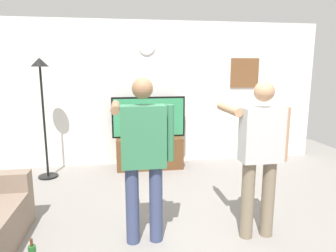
{
  "coord_description": "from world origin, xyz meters",
  "views": [
    {
      "loc": [
        -0.7,
        -2.85,
        1.84
      ],
      "look_at": [
        -0.06,
        1.2,
        1.05
      ],
      "focal_mm": 32.47,
      "sensor_mm": 36.0,
      "label": 1
    }
  ],
  "objects_px": {
    "person_standing_nearer_lamp": "(143,151)",
    "person_standing_nearer_couch": "(260,151)",
    "television": "(149,117)",
    "tv_stand": "(149,152)",
    "wall_clock": "(147,46)",
    "floor_lamp": "(42,94)",
    "framed_picture": "(244,73)"
  },
  "relations": [
    {
      "from": "person_standing_nearer_lamp",
      "to": "person_standing_nearer_couch",
      "type": "relative_size",
      "value": 1.02
    },
    {
      "from": "television",
      "to": "person_standing_nearer_couch",
      "type": "xyz_separation_m",
      "value": [
        0.93,
        -2.58,
        0.02
      ]
    },
    {
      "from": "tv_stand",
      "to": "television",
      "type": "height_order",
      "value": "television"
    },
    {
      "from": "tv_stand",
      "to": "wall_clock",
      "type": "distance_m",
      "value": 1.96
    },
    {
      "from": "tv_stand",
      "to": "wall_clock",
      "type": "bearing_deg",
      "value": 90.0
    },
    {
      "from": "floor_lamp",
      "to": "wall_clock",
      "type": "bearing_deg",
      "value": 17.19
    },
    {
      "from": "television",
      "to": "wall_clock",
      "type": "bearing_deg",
      "value": 90.0
    },
    {
      "from": "tv_stand",
      "to": "person_standing_nearer_lamp",
      "type": "relative_size",
      "value": 0.69
    },
    {
      "from": "tv_stand",
      "to": "television",
      "type": "distance_m",
      "value": 0.66
    },
    {
      "from": "framed_picture",
      "to": "floor_lamp",
      "type": "relative_size",
      "value": 0.29
    },
    {
      "from": "television",
      "to": "person_standing_nearer_couch",
      "type": "relative_size",
      "value": 0.79
    },
    {
      "from": "framed_picture",
      "to": "person_standing_nearer_couch",
      "type": "relative_size",
      "value": 0.33
    },
    {
      "from": "tv_stand",
      "to": "person_standing_nearer_lamp",
      "type": "bearing_deg",
      "value": -96.87
    },
    {
      "from": "floor_lamp",
      "to": "person_standing_nearer_lamp",
      "type": "height_order",
      "value": "floor_lamp"
    },
    {
      "from": "floor_lamp",
      "to": "person_standing_nearer_lamp",
      "type": "distance_m",
      "value": 2.68
    },
    {
      "from": "tv_stand",
      "to": "floor_lamp",
      "type": "xyz_separation_m",
      "value": [
        -1.76,
        -0.26,
        1.14
      ]
    },
    {
      "from": "floor_lamp",
      "to": "person_standing_nearer_couch",
      "type": "xyz_separation_m",
      "value": [
        2.7,
        -2.28,
        -0.46
      ]
    },
    {
      "from": "wall_clock",
      "to": "framed_picture",
      "type": "height_order",
      "value": "wall_clock"
    },
    {
      "from": "floor_lamp",
      "to": "person_standing_nearer_lamp",
      "type": "bearing_deg",
      "value": -56.24
    },
    {
      "from": "person_standing_nearer_couch",
      "to": "floor_lamp",
      "type": "bearing_deg",
      "value": 139.76
    },
    {
      "from": "wall_clock",
      "to": "framed_picture",
      "type": "xyz_separation_m",
      "value": [
        1.93,
        0.0,
        -0.48
      ]
    },
    {
      "from": "television",
      "to": "person_standing_nearer_lamp",
      "type": "xyz_separation_m",
      "value": [
        -0.3,
        -2.5,
        0.05
      ]
    },
    {
      "from": "wall_clock",
      "to": "person_standing_nearer_lamp",
      "type": "bearing_deg",
      "value": -96.15
    },
    {
      "from": "tv_stand",
      "to": "person_standing_nearer_lamp",
      "type": "xyz_separation_m",
      "value": [
        -0.3,
        -2.45,
        0.71
      ]
    },
    {
      "from": "tv_stand",
      "to": "floor_lamp",
      "type": "relative_size",
      "value": 0.6
    },
    {
      "from": "wall_clock",
      "to": "person_standing_nearer_couch",
      "type": "distance_m",
      "value": 3.23
    },
    {
      "from": "floor_lamp",
      "to": "person_standing_nearer_lamp",
      "type": "xyz_separation_m",
      "value": [
        1.47,
        -2.19,
        -0.43
      ]
    },
    {
      "from": "tv_stand",
      "to": "framed_picture",
      "type": "xyz_separation_m",
      "value": [
        1.93,
        0.3,
        1.45
      ]
    },
    {
      "from": "television",
      "to": "person_standing_nearer_lamp",
      "type": "height_order",
      "value": "person_standing_nearer_lamp"
    },
    {
      "from": "framed_picture",
      "to": "floor_lamp",
      "type": "xyz_separation_m",
      "value": [
        -3.69,
        -0.55,
        -0.31
      ]
    },
    {
      "from": "television",
      "to": "wall_clock",
      "type": "height_order",
      "value": "wall_clock"
    },
    {
      "from": "person_standing_nearer_lamp",
      "to": "tv_stand",
      "type": "bearing_deg",
      "value": 83.13
    }
  ]
}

